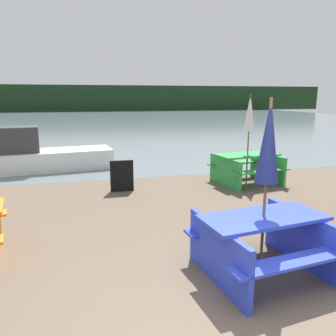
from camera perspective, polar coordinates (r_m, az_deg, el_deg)
The scene contains 8 objects.
water at distance 33.91m, azimuth -11.81°, elevation 8.28°, with size 60.00×50.00×0.00m.
far_treeline at distance 53.83m, azimuth -12.79°, elevation 11.77°, with size 80.00×1.60×4.00m.
picnic_table_blue at distance 4.41m, azimuth 16.08°, elevation -11.86°, with size 1.74×1.57×0.78m.
picnic_table_green at distance 8.79m, azimuth 13.58°, elevation 0.37°, with size 1.80×1.61×0.78m.
umbrella_navy at distance 4.07m, azimuth 17.11°, elevation 4.24°, with size 0.29×0.29×2.23m.
umbrella_white at distance 8.62m, azimuth 14.03°, elevation 9.14°, with size 0.29×0.29×2.29m.
boat at distance 10.84m, azimuth -23.64°, elevation 2.04°, with size 4.83×1.90×1.36m.
signboard at distance 7.91m, azimuth -8.04°, elevation -1.37°, with size 0.55×0.08×0.75m.
Camera 1 is at (-1.27, -2.29, 2.23)m, focal length 35.00 mm.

